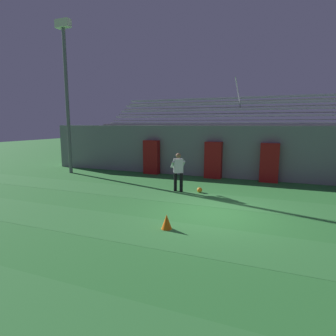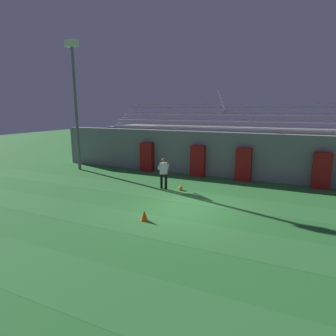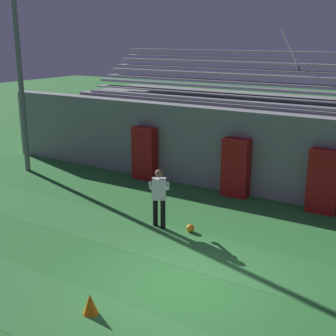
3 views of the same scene
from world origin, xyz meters
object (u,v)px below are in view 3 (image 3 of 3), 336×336
object	(u,v)px
floodlight_pole	(16,29)
padding_pillar_far_left	(145,153)
soccer_ball	(190,228)
traffic_cone	(90,304)
padding_pillar_gate_left	(236,168)
goalkeeper	(159,194)
padding_pillar_gate_right	(323,181)

from	to	relation	value
floodlight_pole	padding_pillar_far_left	bearing A→B (deg)	18.04
soccer_ball	traffic_cone	world-z (taller)	traffic_cone
padding_pillar_gate_left	soccer_ball	distance (m)	3.52
padding_pillar_gate_left	goalkeeper	world-z (taller)	padding_pillar_gate_left
padding_pillar_far_left	goalkeeper	world-z (taller)	padding_pillar_far_left
padding_pillar_far_left	goalkeeper	distance (m)	4.60
padding_pillar_gate_left	padding_pillar_far_left	world-z (taller)	same
padding_pillar_gate_right	goalkeeper	bearing A→B (deg)	-135.05
padding_pillar_gate_right	soccer_ball	world-z (taller)	padding_pillar_gate_right
floodlight_pole	soccer_ball	xyz separation A→B (m)	(8.48, -1.90, -5.28)
padding_pillar_gate_right	goalkeeper	world-z (taller)	padding_pillar_gate_right
padding_pillar_far_left	padding_pillar_gate_right	bearing A→B (deg)	0.00
padding_pillar_far_left	soccer_ball	size ratio (longest dim) A/B	8.87
floodlight_pole	padding_pillar_gate_right	bearing A→B (deg)	7.73
padding_pillar_far_left	traffic_cone	world-z (taller)	padding_pillar_far_left
padding_pillar_gate_left	goalkeeper	xyz separation A→B (m)	(-0.72, -3.54, -0.02)
padding_pillar_gate_left	padding_pillar_far_left	bearing A→B (deg)	180.00
padding_pillar_far_left	traffic_cone	size ratio (longest dim) A/B	4.64
padding_pillar_gate_left	padding_pillar_gate_right	bearing A→B (deg)	0.00
padding_pillar_gate_left	padding_pillar_gate_right	distance (m)	2.83
goalkeeper	traffic_cone	size ratio (longest dim) A/B	3.98
padding_pillar_gate_right	soccer_ball	bearing A→B (deg)	-127.69
traffic_cone	padding_pillar_gate_right	bearing A→B (deg)	73.30
padding_pillar_far_left	floodlight_pole	bearing A→B (deg)	-161.96
floodlight_pole	goalkeeper	world-z (taller)	floodlight_pole
goalkeeper	padding_pillar_gate_right	bearing A→B (deg)	44.95
padding_pillar_gate_left	padding_pillar_far_left	size ratio (longest dim) A/B	1.00
floodlight_pole	soccer_ball	world-z (taller)	floodlight_pole
padding_pillar_far_left	traffic_cone	distance (m)	8.88
padding_pillar_gate_left	floodlight_pole	world-z (taller)	floodlight_pole
goalkeeper	traffic_cone	bearing A→B (deg)	-74.30
padding_pillar_gate_left	padding_pillar_far_left	xyz separation A→B (m)	(-3.65, 0.00, 0.00)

